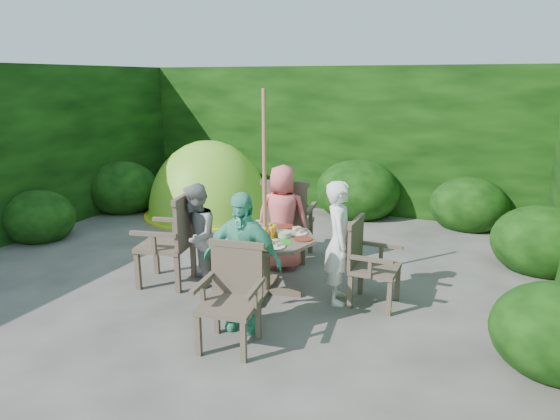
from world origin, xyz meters
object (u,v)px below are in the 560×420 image
at_px(garden_chair_back, 288,219).
at_px(child_back, 282,217).
at_px(garden_chair_right, 368,261).
at_px(child_front, 242,261).
at_px(garden_chair_front, 232,294).
at_px(child_right, 339,242).
at_px(garden_chair_left, 172,238).
at_px(dome_tent, 209,214).
at_px(patio_table, 265,246).
at_px(child_left, 196,236).
at_px(parasol_pole, 265,196).

relative_size(garden_chair_back, child_back, 0.80).
relative_size(garden_chair_right, child_front, 0.66).
relative_size(garden_chair_front, child_front, 0.66).
xyz_separation_m(garden_chair_right, child_right, (-0.30, -0.07, 0.19)).
xyz_separation_m(garden_chair_left, child_back, (0.93, 0.97, 0.10)).
bearing_deg(garden_chair_back, garden_chair_right, 136.64).
height_order(child_back, dome_tent, child_back).
distance_m(garden_chair_front, dome_tent, 4.49).
height_order(garden_chair_right, garden_chair_back, garden_chair_back).
xyz_separation_m(patio_table, child_front, (0.14, -0.79, 0.11)).
bearing_deg(patio_table, child_back, 100.27).
height_order(garden_chair_right, child_left, child_left).
height_order(parasol_pole, garden_chair_front, parasol_pole).
bearing_deg(child_left, garden_chair_front, 19.43).
xyz_separation_m(garden_chair_left, garden_chair_front, (1.27, -0.90, -0.08)).
xyz_separation_m(patio_table, child_left, (-0.79, -0.14, 0.04)).
bearing_deg(garden_chair_back, parasol_pole, 90.89).
bearing_deg(child_back, garden_chair_left, 29.85).
xyz_separation_m(garden_chair_left, child_left, (0.29, 0.05, 0.05)).
bearing_deg(garden_chair_right, patio_table, 101.03).
height_order(garden_chair_front, child_back, child_back).
xyz_separation_m(parasol_pole, child_back, (-0.14, 0.79, -0.45)).
height_order(parasol_pole, child_front, parasol_pole).
bearing_deg(child_left, child_front, 28.39).
height_order(garden_chair_left, dome_tent, dome_tent).
relative_size(parasol_pole, garden_chair_front, 2.52).
distance_m(child_right, dome_tent, 4.03).
relative_size(garden_chair_front, child_left, 0.74).
height_order(garden_chair_back, dome_tent, dome_tent).
distance_m(garden_chair_left, garden_chair_front, 1.56).
relative_size(garden_chair_right, garden_chair_front, 0.99).
bearing_deg(dome_tent, parasol_pole, -47.98).
bearing_deg(garden_chair_right, child_left, 100.78).
bearing_deg(garden_chair_front, child_front, 92.02).
distance_m(garden_chair_right, child_left, 1.91).
bearing_deg(child_back, dome_tent, -56.00).
bearing_deg(parasol_pole, child_left, -170.00).
height_order(garden_chair_left, garden_chair_back, garden_chair_back).
relative_size(patio_table, child_left, 1.10).
bearing_deg(child_left, child_right, 73.39).
bearing_deg(garden_chair_right, garden_chair_back, 56.18).
xyz_separation_m(garden_chair_back, dome_tent, (-2.14, 1.53, -0.55)).
distance_m(parasol_pole, garden_chair_back, 1.22).
bearing_deg(child_left, parasol_pole, 73.39).
height_order(patio_table, garden_chair_front, garden_chair_front).
height_order(garden_chair_front, child_front, child_front).
relative_size(patio_table, garden_chair_right, 1.50).
bearing_deg(dome_tent, child_right, -38.13).
xyz_separation_m(garden_chair_right, child_front, (-0.95, -0.99, 0.20)).
bearing_deg(child_back, child_left, 38.69).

